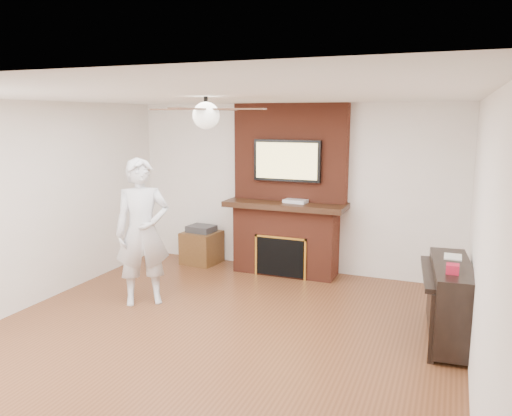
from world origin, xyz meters
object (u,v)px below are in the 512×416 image
at_px(fireplace, 287,207).
at_px(side_table, 202,246).
at_px(person, 143,232).
at_px(piano, 449,300).

distance_m(fireplace, side_table, 1.58).
xyz_separation_m(fireplace, person, (-1.26, -1.87, -0.09)).
bearing_deg(person, fireplace, 19.01).
relative_size(person, side_table, 3.00).
bearing_deg(piano, person, 178.52).
height_order(person, side_table, person).
relative_size(fireplace, piano, 1.92).
bearing_deg(side_table, fireplace, 9.02).
xyz_separation_m(person, piano, (3.56, 0.26, -0.46)).
bearing_deg(piano, fireplace, 139.36).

